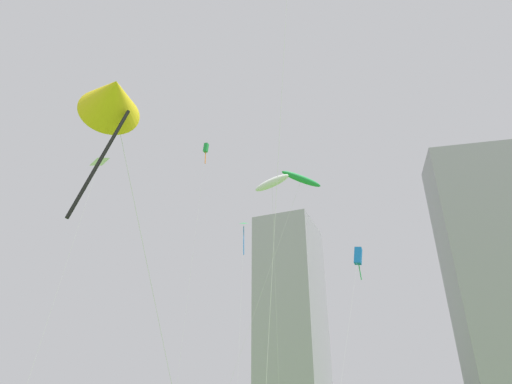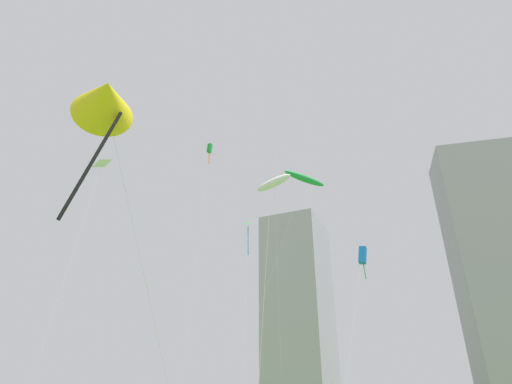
{
  "view_description": "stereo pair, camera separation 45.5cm",
  "coord_description": "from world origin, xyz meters",
  "px_view_note": "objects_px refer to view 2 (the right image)",
  "views": [
    {
      "loc": [
        8.52,
        -14.81,
        1.6
      ],
      "look_at": [
        0.21,
        6.63,
        13.83
      ],
      "focal_mm": 30.95,
      "sensor_mm": 36.0,
      "label": 1
    },
    {
      "loc": [
        8.95,
        -14.64,
        1.6
      ],
      "look_at": [
        0.21,
        6.63,
        13.83
      ],
      "focal_mm": 30.95,
      "sensor_mm": 36.0,
      "label": 2
    }
  ],
  "objects_px": {
    "kite_flying_3": "(101,167)",
    "kite_flying_6": "(363,256)",
    "kite_flying_1": "(105,99)",
    "kite_flying_5": "(209,151)",
    "kite_flying_2": "(304,179)",
    "kite_flying_0": "(274,183)",
    "distant_highrise_0": "(504,274)",
    "kite_flying_7": "(248,230)",
    "distant_highrise_1": "(299,318)"
  },
  "relations": [
    {
      "from": "kite_flying_3",
      "to": "kite_flying_6",
      "type": "xyz_separation_m",
      "value": [
        15.35,
        24.28,
        -1.17
      ]
    },
    {
      "from": "kite_flying_1",
      "to": "kite_flying_5",
      "type": "height_order",
      "value": "kite_flying_5"
    },
    {
      "from": "kite_flying_2",
      "to": "kite_flying_0",
      "type": "bearing_deg",
      "value": -92.63
    },
    {
      "from": "kite_flying_5",
      "to": "distant_highrise_0",
      "type": "bearing_deg",
      "value": 67.07
    },
    {
      "from": "kite_flying_3",
      "to": "kite_flying_7",
      "type": "bearing_deg",
      "value": 84.45
    },
    {
      "from": "kite_flying_0",
      "to": "kite_flying_3",
      "type": "xyz_separation_m",
      "value": [
        -11.53,
        -6.91,
        0.29
      ]
    },
    {
      "from": "kite_flying_0",
      "to": "kite_flying_1",
      "type": "distance_m",
      "value": 22.94
    },
    {
      "from": "distant_highrise_1",
      "to": "distant_highrise_0",
      "type": "bearing_deg",
      "value": -8.47
    },
    {
      "from": "kite_flying_0",
      "to": "kite_flying_1",
      "type": "bearing_deg",
      "value": -83.91
    },
    {
      "from": "kite_flying_2",
      "to": "kite_flying_6",
      "type": "xyz_separation_m",
      "value": [
        3.45,
        9.34,
        -5.43
      ]
    },
    {
      "from": "kite_flying_2",
      "to": "kite_flying_5",
      "type": "distance_m",
      "value": 15.61
    },
    {
      "from": "distant_highrise_1",
      "to": "kite_flying_3",
      "type": "bearing_deg",
      "value": -79.15
    },
    {
      "from": "kite_flying_1",
      "to": "kite_flying_5",
      "type": "distance_m",
      "value": 41.52
    },
    {
      "from": "kite_flying_1",
      "to": "kite_flying_3",
      "type": "bearing_deg",
      "value": 134.04
    },
    {
      "from": "kite_flying_7",
      "to": "distant_highrise_0",
      "type": "distance_m",
      "value": 102.7
    },
    {
      "from": "kite_flying_6",
      "to": "distant_highrise_0",
      "type": "xyz_separation_m",
      "value": [
        25.57,
        92.54,
        21.8
      ]
    },
    {
      "from": "kite_flying_6",
      "to": "distant_highrise_0",
      "type": "distance_m",
      "value": 98.45
    },
    {
      "from": "kite_flying_5",
      "to": "kite_flying_6",
      "type": "distance_m",
      "value": 22.2
    },
    {
      "from": "distant_highrise_0",
      "to": "kite_flying_7",
      "type": "bearing_deg",
      "value": -122.36
    },
    {
      "from": "kite_flying_3",
      "to": "kite_flying_0",
      "type": "bearing_deg",
      "value": 30.92
    },
    {
      "from": "distant_highrise_0",
      "to": "distant_highrise_1",
      "type": "relative_size",
      "value": 1.14
    },
    {
      "from": "kite_flying_6",
      "to": "distant_highrise_1",
      "type": "distance_m",
      "value": 110.92
    },
    {
      "from": "kite_flying_7",
      "to": "kite_flying_2",
      "type": "bearing_deg",
      "value": -40.61
    },
    {
      "from": "kite_flying_5",
      "to": "kite_flying_6",
      "type": "relative_size",
      "value": 1.73
    },
    {
      "from": "kite_flying_0",
      "to": "kite_flying_7",
      "type": "xyz_separation_m",
      "value": [
        -9.27,
        16.3,
        3.88
      ]
    },
    {
      "from": "kite_flying_2",
      "to": "kite_flying_5",
      "type": "bearing_deg",
      "value": 166.15
    },
    {
      "from": "kite_flying_1",
      "to": "distant_highrise_0",
      "type": "distance_m",
      "value": 137.05
    },
    {
      "from": "kite_flying_1",
      "to": "kite_flying_7",
      "type": "distance_m",
      "value": 41.12
    },
    {
      "from": "kite_flying_1",
      "to": "kite_flying_6",
      "type": "xyz_separation_m",
      "value": [
        1.56,
        38.53,
        7.68
      ]
    },
    {
      "from": "kite_flying_2",
      "to": "kite_flying_3",
      "type": "bearing_deg",
      "value": -128.54
    },
    {
      "from": "kite_flying_5",
      "to": "kite_flying_1",
      "type": "bearing_deg",
      "value": -65.65
    },
    {
      "from": "kite_flying_0",
      "to": "kite_flying_7",
      "type": "bearing_deg",
      "value": 119.64
    },
    {
      "from": "kite_flying_2",
      "to": "kite_flying_5",
      "type": "height_order",
      "value": "kite_flying_5"
    },
    {
      "from": "kite_flying_0",
      "to": "kite_flying_6",
      "type": "height_order",
      "value": "kite_flying_0"
    },
    {
      "from": "kite_flying_1",
      "to": "kite_flying_3",
      "type": "height_order",
      "value": "kite_flying_3"
    },
    {
      "from": "kite_flying_2",
      "to": "distant_highrise_0",
      "type": "xyz_separation_m",
      "value": [
        29.02,
        101.87,
        16.37
      ]
    },
    {
      "from": "kite_flying_0",
      "to": "kite_flying_2",
      "type": "height_order",
      "value": "kite_flying_2"
    },
    {
      "from": "distant_highrise_1",
      "to": "kite_flying_0",
      "type": "bearing_deg",
      "value": -73.37
    },
    {
      "from": "kite_flying_3",
      "to": "distant_highrise_1",
      "type": "xyz_separation_m",
      "value": [
        -23.12,
        126.95,
        15.62
      ]
    },
    {
      "from": "kite_flying_7",
      "to": "distant_highrise_1",
      "type": "height_order",
      "value": "distant_highrise_1"
    },
    {
      "from": "kite_flying_6",
      "to": "distant_highrise_0",
      "type": "bearing_deg",
      "value": 74.55
    },
    {
      "from": "kite_flying_5",
      "to": "kite_flying_6",
      "type": "bearing_deg",
      "value": 20.91
    },
    {
      "from": "kite_flying_3",
      "to": "distant_highrise_0",
      "type": "relative_size",
      "value": 0.25
    },
    {
      "from": "kite_flying_1",
      "to": "kite_flying_2",
      "type": "relative_size",
      "value": 0.47
    },
    {
      "from": "kite_flying_1",
      "to": "kite_flying_7",
      "type": "relative_size",
      "value": 0.47
    },
    {
      "from": "kite_flying_7",
      "to": "distant_highrise_1",
      "type": "distance_m",
      "value": 107.48
    },
    {
      "from": "kite_flying_1",
      "to": "kite_flying_2",
      "type": "xyz_separation_m",
      "value": [
        -1.89,
        29.2,
        13.1
      ]
    },
    {
      "from": "kite_flying_1",
      "to": "kite_flying_6",
      "type": "relative_size",
      "value": 0.59
    },
    {
      "from": "kite_flying_6",
      "to": "kite_flying_7",
      "type": "bearing_deg",
      "value": -175.34
    },
    {
      "from": "kite_flying_2",
      "to": "distant_highrise_0",
      "type": "relative_size",
      "value": 0.3
    }
  ]
}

